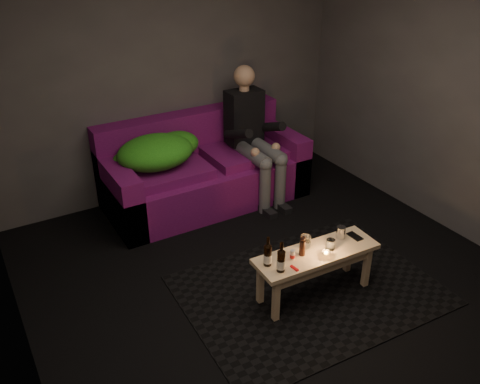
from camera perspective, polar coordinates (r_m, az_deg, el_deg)
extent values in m
plane|color=black|center=(4.39, 5.39, -11.14)|extent=(4.50, 4.50, 0.00)
plane|color=#454245|center=(5.56, -7.82, 12.61)|extent=(4.00, 0.00, 4.00)
plane|color=#454245|center=(3.08, -25.37, -3.44)|extent=(0.00, 4.50, 4.50)
plane|color=#454245|center=(5.10, 24.97, 8.78)|extent=(0.00, 4.50, 4.50)
cube|color=black|center=(4.43, 7.80, -10.83)|extent=(2.16, 1.61, 0.01)
cube|color=#620D57|center=(5.60, -3.88, 1.08)|extent=(2.16, 0.97, 0.45)
cube|color=#620D57|center=(5.71, -5.72, 6.68)|extent=(2.16, 0.24, 0.47)
cube|color=#620D57|center=(5.24, -13.41, -0.36)|extent=(0.22, 0.97, 0.67)
cube|color=#620D57|center=(6.00, 4.38, 4.15)|extent=(0.22, 0.97, 0.67)
cube|color=#620D57|center=(5.27, -8.10, 2.31)|extent=(0.81, 0.65, 0.11)
cube|color=#620D57|center=(5.63, 0.39, 4.38)|extent=(0.81, 0.65, 0.11)
ellipsoid|color=#1E7C16|center=(5.19, -9.49, 4.43)|extent=(0.78, 0.60, 0.32)
ellipsoid|color=#1E7C16|center=(5.44, -7.11, 5.35)|extent=(0.47, 0.39, 0.26)
ellipsoid|color=#1E7C16|center=(5.27, -12.34, 3.59)|extent=(0.35, 0.28, 0.17)
cube|color=black|center=(5.61, 0.46, 8.44)|extent=(0.39, 0.24, 0.59)
sphere|color=tan|center=(5.48, 0.48, 12.90)|extent=(0.23, 0.23, 0.23)
cylinder|color=#565B62|center=(5.42, 1.39, 4.22)|extent=(0.15, 0.54, 0.15)
cylinder|color=#565B62|center=(5.51, 3.11, 4.63)|extent=(0.15, 0.54, 0.15)
cylinder|color=#565B62|center=(5.35, 2.81, 0.33)|extent=(0.12, 0.12, 0.55)
cylinder|color=#565B62|center=(5.45, 4.53, 0.82)|extent=(0.12, 0.12, 0.55)
cube|color=black|center=(5.42, 3.13, -2.21)|extent=(0.10, 0.24, 0.06)
cube|color=black|center=(5.52, 4.81, -1.68)|extent=(0.10, 0.24, 0.06)
cube|color=#EDBB8A|center=(4.15, 8.58, -6.85)|extent=(1.06, 0.38, 0.04)
cube|color=#EDBB8A|center=(4.19, 8.52, -7.60)|extent=(0.93, 0.30, 0.10)
cube|color=#EDBB8A|center=(4.00, 4.05, -12.05)|extent=(0.05, 0.05, 0.39)
cube|color=#EDBB8A|center=(4.15, 2.30, -10.19)|extent=(0.05, 0.05, 0.39)
cube|color=#EDBB8A|center=(4.45, 14.02, -8.19)|extent=(0.05, 0.05, 0.39)
cube|color=#EDBB8A|center=(4.59, 12.08, -6.68)|extent=(0.05, 0.05, 0.39)
cylinder|color=black|center=(3.91, 3.13, -7.15)|extent=(0.06, 0.06, 0.17)
cylinder|color=white|center=(3.93, 3.12, -7.45)|extent=(0.06, 0.06, 0.07)
cone|color=black|center=(3.86, 3.17, -5.96)|extent=(0.06, 0.06, 0.03)
cylinder|color=black|center=(3.84, 3.18, -5.62)|extent=(0.02, 0.02, 0.08)
cylinder|color=black|center=(3.85, 4.63, -7.78)|extent=(0.06, 0.06, 0.17)
cylinder|color=white|center=(3.87, 4.61, -8.09)|extent=(0.06, 0.06, 0.07)
cone|color=black|center=(3.80, 4.69, -6.55)|extent=(0.06, 0.06, 0.03)
cylinder|color=black|center=(3.78, 4.70, -6.21)|extent=(0.02, 0.02, 0.08)
cylinder|color=silver|center=(4.01, 5.92, -7.02)|extent=(0.05, 0.05, 0.08)
cylinder|color=black|center=(4.05, 7.02, -6.26)|extent=(0.05, 0.05, 0.13)
cylinder|color=white|center=(4.16, 7.36, -5.55)|extent=(0.09, 0.09, 0.10)
cylinder|color=white|center=(4.09, 9.63, -6.86)|extent=(0.07, 0.07, 0.05)
sphere|color=orange|center=(4.08, 9.64, -6.72)|extent=(0.02, 0.02, 0.02)
cylinder|color=white|center=(4.17, 10.13, -5.82)|extent=(0.09, 0.09, 0.09)
cylinder|color=#B7B8BE|center=(4.32, 11.24, -4.46)|extent=(0.08, 0.08, 0.10)
cube|color=black|center=(4.38, 12.77, -4.87)|extent=(0.07, 0.14, 0.01)
cube|color=red|center=(3.93, 6.13, -8.51)|extent=(0.03, 0.08, 0.01)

